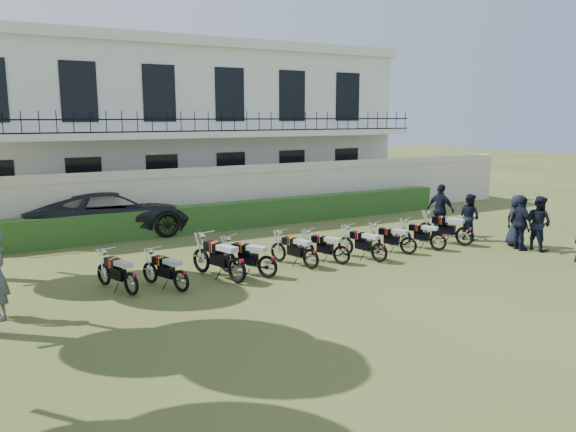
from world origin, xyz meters
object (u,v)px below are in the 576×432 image
officer_2 (521,223)px  officer_4 (469,217)px  motorcycle_6 (379,248)px  motorcycle_8 (438,238)px  motorcycle_7 (409,241)px  motorcycle_9 (465,231)px  motorcycle_0 (131,278)px  officer_1 (538,223)px  suv (111,213)px  officer_5 (441,210)px  motorcycle_4 (311,254)px  motorcycle_3 (268,261)px  officer_3 (517,221)px  motorcycle_5 (342,250)px  motorcycle_2 (237,264)px  motorcycle_1 (181,276)px

officer_2 → officer_4: 1.91m
motorcycle_6 → motorcycle_8: (2.53, 0.23, -0.02)m
motorcycle_7 → motorcycle_9: bearing=-33.5°
motorcycle_0 → officer_1: (12.47, -1.61, 0.42)m
motorcycle_0 → motorcycle_6: (7.07, -0.41, 0.00)m
motorcycle_9 → suv: 12.25m
officer_2 → officer_5: size_ratio=0.94×
motorcycle_4 → officer_5: bearing=-5.5°
motorcycle_9 → motorcycle_0: bearing=154.9°
motorcycle_3 → officer_3: officer_3 is taller
motorcycle_5 → motorcycle_9: (4.85, -0.05, 0.07)m
motorcycle_2 → officer_4: bearing=-12.5°
motorcycle_8 → officer_5: officer_5 is taller
motorcycle_0 → motorcycle_3: size_ratio=1.05×
motorcycle_2 → motorcycle_8: size_ratio=1.29×
motorcycle_7 → officer_2: size_ratio=0.85×
motorcycle_7 → officer_3: size_ratio=0.85×
suv → officer_2: (10.87, -8.69, 0.05)m
officer_2 → officer_3: size_ratio=1.01×
motorcycle_2 → motorcycle_7: bearing=-15.8°
motorcycle_4 → motorcycle_6: motorcycle_6 is taller
motorcycle_6 → officer_5: size_ratio=0.94×
motorcycle_0 → motorcycle_6: bearing=-22.5°
suv → officer_3: (11.18, -8.29, 0.04)m
officer_2 → motorcycle_5: bearing=93.8°
motorcycle_6 → motorcycle_9: (3.76, 0.30, 0.05)m
officer_1 → suv: bearing=52.5°
officer_3 → officer_5: (-0.90, 2.54, 0.06)m
motorcycle_0 → motorcycle_4: motorcycle_0 is taller
motorcycle_8 → motorcycle_3: bearing=154.2°
motorcycle_4 → officer_3: 7.41m
motorcycle_1 → motorcycle_9: size_ratio=0.89×
motorcycle_0 → motorcycle_8: bearing=-20.2°
officer_2 → motorcycle_7: bearing=86.4°
suv → officer_3: officer_3 is taller
suv → officer_5: bearing=-116.4°
motorcycle_2 → motorcycle_6: size_ratio=1.17×
motorcycle_7 → motorcycle_6: bearing=159.7°
motorcycle_6 → suv: 9.78m
motorcycle_7 → motorcycle_9: 2.38m
motorcycle_9 → officer_3: size_ratio=1.07×
motorcycle_4 → officer_5: 6.67m
motorcycle_6 → motorcycle_8: motorcycle_6 is taller
motorcycle_8 → officer_3: officer_3 is taller
motorcycle_3 → motorcycle_8: (6.11, 0.08, -0.04)m
motorcycle_5 → officer_1: (6.49, -1.54, 0.44)m
motorcycle_2 → motorcycle_4: (2.36, 0.25, -0.08)m
motorcycle_3 → officer_5: bearing=-19.8°
motorcycle_5 → officer_4: size_ratio=0.95×
officer_5 → motorcycle_0: bearing=86.4°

